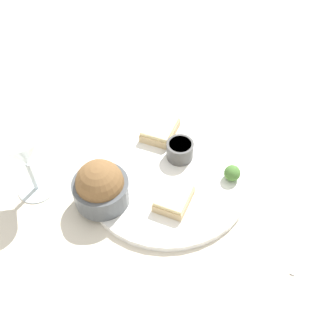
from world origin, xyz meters
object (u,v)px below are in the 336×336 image
Objects in this scene: salad_bowl at (101,187)px; sauce_ramekin at (180,149)px; cheese_toast_near at (160,129)px; cheese_toast_far at (174,198)px; fork at (308,232)px; wine_glass at (22,152)px.

sauce_ramekin is (0.17, -0.02, -0.02)m from salad_bowl.
cheese_toast_near and cheese_toast_far have the same top height.
sauce_ramekin is 0.55× the size of cheese_toast_near.
salad_bowl is at bearing 126.28° from fork.
cheese_toast_near is 1.11× the size of cheese_toast_far.
sauce_ramekin reaches higher than cheese_toast_far.
cheese_toast_near is 0.64× the size of wine_glass.
fork is at bearing -54.77° from wine_glass.
fork is at bearing -53.72° from salad_bowl.
wine_glass reaches higher than salad_bowl.
salad_bowl is 0.18m from sauce_ramekin.
wine_glass reaches higher than cheese_toast_near.
wine_glass is 0.87× the size of fork.
sauce_ramekin is 0.61× the size of cheese_toast_far.
sauce_ramekin is at bearing -101.46° from cheese_toast_near.
sauce_ramekin is at bearing -29.45° from wine_glass.
cheese_toast_far is at bearing -47.32° from salad_bowl.
cheese_toast_far is at bearing -52.58° from wine_glass.
sauce_ramekin is at bearing -8.14° from salad_bowl.
fork is (0.05, -0.27, -0.03)m from sauce_ramekin.
salad_bowl is 0.20m from cheese_toast_near.
fork is at bearing -84.92° from cheese_toast_near.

